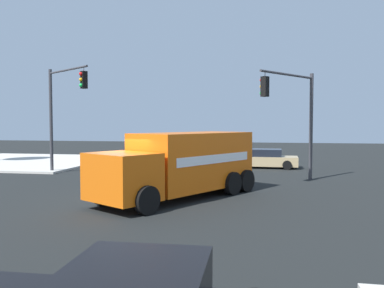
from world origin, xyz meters
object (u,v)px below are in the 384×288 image
(delivery_truck, at_px, (182,164))
(sedan_tan, at_px, (265,159))
(traffic_light_secondary, at_px, (61,103))
(traffic_light_primary, at_px, (296,109))

(delivery_truck, xyz_separation_m, sedan_tan, (-11.95, 3.44, -0.79))
(delivery_truck, height_order, traffic_light_secondary, traffic_light_secondary)
(delivery_truck, height_order, traffic_light_primary, traffic_light_primary)
(traffic_light_primary, relative_size, sedan_tan, 1.34)
(traffic_light_primary, height_order, sedan_tan, traffic_light_primary)
(delivery_truck, bearing_deg, traffic_light_primary, 136.63)
(delivery_truck, height_order, sedan_tan, delivery_truck)
(traffic_light_primary, bearing_deg, delivery_truck, -43.37)
(traffic_light_primary, distance_m, sedan_tan, 7.58)
(traffic_light_primary, relative_size, traffic_light_secondary, 0.92)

